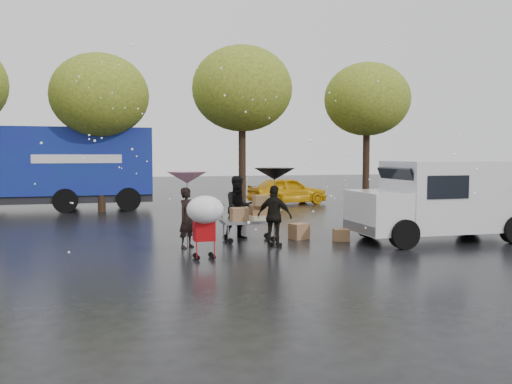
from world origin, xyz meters
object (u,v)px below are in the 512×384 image
object	(u,v)px
white_van	(445,199)
blue_truck	(58,169)
vendor_cart	(252,215)
shopping_cart	(205,213)
person_black	(274,216)
yellow_taxi	(287,191)
person_pink	(187,218)

from	to	relation	value
white_van	blue_truck	xyz separation A→B (m)	(-11.02, 11.32, 0.60)
vendor_cart	white_van	bearing A→B (deg)	-13.75
vendor_cart	shopping_cart	world-z (taller)	shopping_cart
blue_truck	person_black	bearing A→B (deg)	-61.07
white_van	yellow_taxi	size ratio (longest dim) A/B	1.28
shopping_cart	yellow_taxi	world-z (taller)	shopping_cart
vendor_cart	blue_truck	distance (m)	11.67
shopping_cart	white_van	bearing A→B (deg)	8.58
shopping_cart	white_van	xyz separation A→B (m)	(6.89, 1.04, 0.10)
vendor_cart	shopping_cart	size ratio (longest dim) A/B	1.04
person_black	shopping_cart	xyz separation A→B (m)	(-2.01, -1.24, 0.27)
vendor_cart	yellow_taxi	world-z (taller)	yellow_taxi
vendor_cart	blue_truck	bearing A→B (deg)	120.13
person_pink	blue_truck	xyz separation A→B (m)	(-3.98, 10.62, 0.99)
vendor_cart	blue_truck	xyz separation A→B (m)	(-5.83, 10.05, 1.03)
person_black	blue_truck	size ratio (longest dim) A/B	0.19
person_pink	vendor_cart	distance (m)	1.94
blue_truck	yellow_taxi	size ratio (longest dim) A/B	2.16
person_pink	yellow_taxi	world-z (taller)	person_pink
person_pink	white_van	bearing A→B (deg)	-48.77
person_black	shopping_cart	bearing A→B (deg)	69.74
person_black	yellow_taxi	distance (m)	12.03
person_black	person_pink	bearing A→B (deg)	25.03
shopping_cart	blue_truck	distance (m)	13.05
person_black	yellow_taxi	size ratio (longest dim) A/B	0.42
shopping_cart	person_black	bearing A→B (deg)	31.59
person_pink	shopping_cart	xyz separation A→B (m)	(0.16, -1.74, 0.29)
white_van	yellow_taxi	world-z (taller)	white_van
vendor_cart	shopping_cart	bearing A→B (deg)	-126.35
shopping_cart	yellow_taxi	bearing A→B (deg)	63.90
person_black	blue_truck	xyz separation A→B (m)	(-6.15, 11.12, 0.96)
vendor_cart	yellow_taxi	xyz separation A→B (m)	(4.44, 10.22, -0.07)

